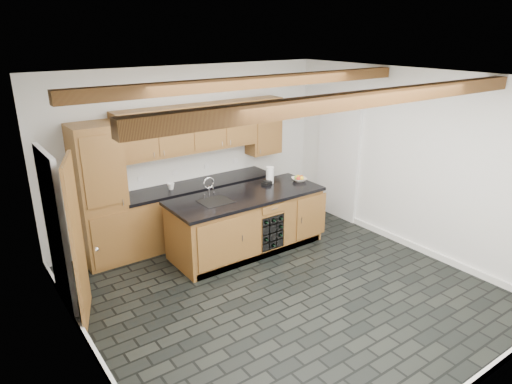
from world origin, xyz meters
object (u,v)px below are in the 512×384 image
Objects in this scene: kitchen_scale at (267,183)px; fruit_bowl at (299,179)px; paper_towel at (270,175)px; island at (247,222)px.

kitchen_scale is 0.56m from fruit_bowl.
paper_towel reaches higher than fruit_bowl.
fruit_bowl is (1.07, 0.03, 0.49)m from island.
island is at bearing -178.48° from fruit_bowl.
island is 10.78× the size of kitchen_scale.
fruit_bowl is 0.88× the size of paper_towel.
island is 1.18m from fruit_bowl.
kitchen_scale is at bearing 21.12° from island.
kitchen_scale is 0.84× the size of paper_towel.
island is 0.76m from kitchen_scale.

